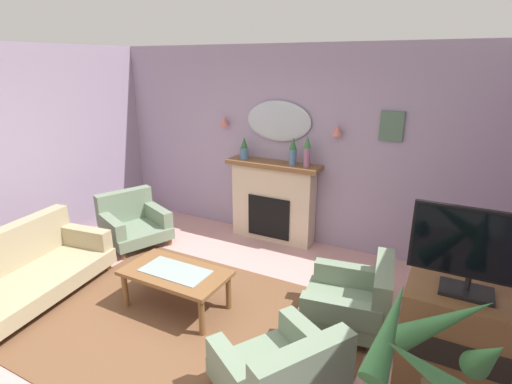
{
  "coord_description": "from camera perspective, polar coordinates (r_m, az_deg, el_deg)",
  "views": [
    {
      "loc": [
        2.1,
        -2.4,
        2.49
      ],
      "look_at": [
        0.09,
        1.4,
        1.07
      ],
      "focal_mm": 27.67,
      "sensor_mm": 36.0,
      "label": 1
    }
  ],
  "objects": [
    {
      "name": "wall_back",
      "position": [
        5.58,
        5.27,
        6.59
      ],
      "size": [
        6.66,
        0.1,
        2.72
      ],
      "primitive_type": "cube",
      "color": "#9E8CA8",
      "rests_on": "ground"
    },
    {
      "name": "wall_mirror",
      "position": [
        5.52,
        3.25,
        10.19
      ],
      "size": [
        0.96,
        0.06,
        0.56
      ],
      "primitive_type": "ellipsoid",
      "color": "#B2BCC6"
    },
    {
      "name": "mantel_vase_centre",
      "position": [
        5.24,
        7.4,
        5.97
      ],
      "size": [
        0.1,
        0.1,
        0.42
      ],
      "color": "#9E6084",
      "rests_on": "fireplace"
    },
    {
      "name": "wall_sconce_left",
      "position": [
        5.89,
        -4.61,
        10.18
      ],
      "size": [
        0.14,
        0.14,
        0.14
      ],
      "primitive_type": "cone",
      "color": "#D17066"
    },
    {
      "name": "armchair_near_fireplace",
      "position": [
        3.21,
        3.83,
        -24.69
      ],
      "size": [
        1.12,
        1.11,
        0.71
      ],
      "color": "gray",
      "rests_on": "ground"
    },
    {
      "name": "fireplace",
      "position": [
        5.67,
        2.45,
        -1.45
      ],
      "size": [
        1.36,
        0.36,
        1.16
      ],
      "color": "beige",
      "rests_on": "ground"
    },
    {
      "name": "floor",
      "position": [
        4.08,
        -11.03,
        -20.63
      ],
      "size": [
        6.66,
        6.2,
        0.1
      ],
      "primitive_type": "cube",
      "color": "#C6938E",
      "rests_on": "ground"
    },
    {
      "name": "floral_couch",
      "position": [
        5.08,
        -30.53,
        -9.72
      ],
      "size": [
        1.09,
        1.81,
        0.76
      ],
      "color": "tan",
      "rests_on": "ground"
    },
    {
      "name": "patterned_rug",
      "position": [
        4.16,
        -9.28,
        -18.59
      ],
      "size": [
        3.2,
        2.4,
        0.01
      ],
      "primitive_type": "cube",
      "color": "brown",
      "rests_on": "ground"
    },
    {
      "name": "coffee_table",
      "position": [
        4.25,
        -11.55,
        -11.8
      ],
      "size": [
        1.1,
        0.6,
        0.45
      ],
      "color": "brown",
      "rests_on": "ground"
    },
    {
      "name": "mantel_vase_right",
      "position": [
        5.65,
        -1.72,
        6.19
      ],
      "size": [
        0.13,
        0.13,
        0.32
      ],
      "color": "#4C7093",
      "rests_on": "fireplace"
    },
    {
      "name": "mantel_vase_left",
      "position": [
        5.32,
        5.36,
        5.84
      ],
      "size": [
        0.1,
        0.1,
        0.38
      ],
      "color": "#4C7093",
      "rests_on": "fireplace"
    },
    {
      "name": "wall_sconce_right",
      "position": [
        5.19,
        11.66,
        8.76
      ],
      "size": [
        0.14,
        0.14,
        0.14
      ],
      "primitive_type": "cone",
      "color": "#D17066"
    },
    {
      "name": "armchair_by_coffee_table",
      "position": [
        4.06,
        14.04,
        -14.83
      ],
      "size": [
        0.93,
        0.92,
        0.71
      ],
      "color": "gray",
      "rests_on": "ground"
    },
    {
      "name": "armchair_in_corner",
      "position": [
        5.94,
        -17.41,
        -4.12
      ],
      "size": [
        1.06,
        1.05,
        0.71
      ],
      "color": "gray",
      "rests_on": "ground"
    },
    {
      "name": "tv_cabinet",
      "position": [
        3.57,
        26.93,
        -18.87
      ],
      "size": [
        0.8,
        0.57,
        0.9
      ],
      "color": "brown",
      "rests_on": "ground"
    },
    {
      "name": "framed_picture",
      "position": [
        5.09,
        19.01,
        8.99
      ],
      "size": [
        0.28,
        0.03,
        0.36
      ],
      "primitive_type": "cube",
      "color": "#4C6B56"
    },
    {
      "name": "tv_flatscreen",
      "position": [
        3.16,
        29.0,
        -7.35
      ],
      "size": [
        0.84,
        0.24,
        0.65
      ],
      "color": "black",
      "rests_on": "tv_cabinet"
    }
  ]
}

